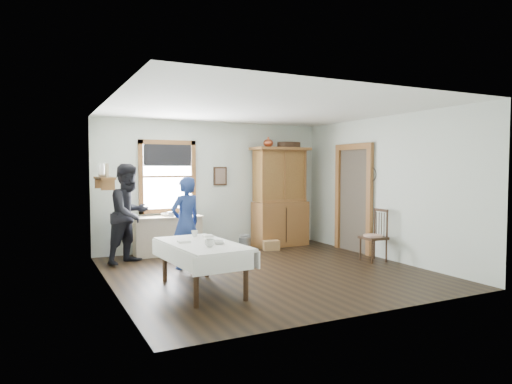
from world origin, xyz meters
TOP-DOWN VIEW (x-y plane):
  - room at (0.00, 0.00)m, footprint 5.01×5.01m
  - window at (-1.00, 2.47)m, footprint 1.18×0.07m
  - doorway at (2.46, 0.85)m, footprint 0.09×1.14m
  - wall_shelf at (-2.37, 1.54)m, footprint 0.24×1.00m
  - framed_picture at (0.15, 2.46)m, footprint 0.30×0.04m
  - rug_beater at (2.45, 0.30)m, footprint 0.01×0.27m
  - work_counter at (-1.09, 2.19)m, footprint 1.36×0.56m
  - china_hutch at (1.45, 2.15)m, footprint 1.30×0.64m
  - dining_table at (-1.36, -0.63)m, footprint 1.02×1.75m
  - spindle_chair at (2.15, -0.12)m, footprint 0.45×0.45m
  - pail at (0.52, 2.01)m, footprint 0.27×0.27m
  - wicker_basket at (1.00, 1.74)m, footprint 0.39×0.32m
  - woman_blue at (-1.14, 0.84)m, footprint 0.62×0.50m
  - figure_dark at (-1.92, 1.71)m, footprint 1.03×0.98m
  - table_cup_a at (-1.38, -0.99)m, footprint 0.16×0.16m
  - table_cup_b at (-1.27, -0.04)m, footprint 0.13×0.13m
  - table_bowl at (-1.19, -0.82)m, footprint 0.24×0.24m
  - counter_book at (-0.74, 2.28)m, footprint 0.25×0.26m
  - counter_bowl at (-1.11, 2.22)m, footprint 0.26×0.26m
  - shelf_bowl at (-2.37, 1.55)m, footprint 0.22×0.22m

SIDE VIEW (x-z plane):
  - wicker_basket at x=1.00m, z-range 0.00..0.20m
  - pail at x=0.52m, z-range 0.00..0.26m
  - dining_table at x=-1.36m, z-range 0.00..0.67m
  - work_counter at x=-1.09m, z-range 0.00..0.77m
  - spindle_chair at x=2.15m, z-range 0.00..0.97m
  - table_bowl at x=-1.19m, z-range 0.67..0.72m
  - table_cup_b at x=-1.27m, z-range 0.67..0.77m
  - table_cup_a at x=-1.38m, z-range 0.67..0.78m
  - woman_blue at x=-1.14m, z-range 0.00..1.46m
  - counter_book at x=-0.74m, z-range 0.77..0.79m
  - counter_bowl at x=-1.11m, z-range 0.77..0.83m
  - figure_dark at x=-1.92m, z-range 0.00..1.67m
  - china_hutch at x=1.45m, z-range 0.00..2.18m
  - doorway at x=2.46m, z-range 0.05..2.27m
  - room at x=0.00m, z-range 0.00..2.70m
  - framed_picture at x=0.15m, z-range 1.35..1.75m
  - wall_shelf at x=-2.37m, z-range 1.35..1.79m
  - shelf_bowl at x=-2.37m, z-range 1.57..1.62m
  - window at x=-1.00m, z-range 0.89..2.37m
  - rug_beater at x=2.45m, z-range 1.58..1.86m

